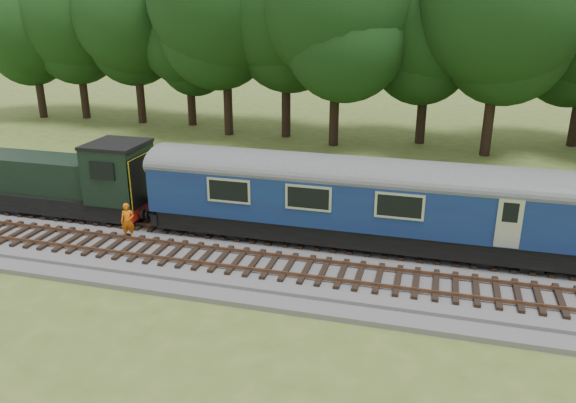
% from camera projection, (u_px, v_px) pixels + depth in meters
% --- Properties ---
extents(ground, '(120.00, 120.00, 0.00)m').
position_uv_depth(ground, '(267.00, 255.00, 23.82)').
color(ground, '#446424').
rests_on(ground, ground).
extents(ballast, '(70.00, 7.00, 0.35)m').
position_uv_depth(ballast, '(267.00, 252.00, 23.76)').
color(ballast, '#4C4C4F').
rests_on(ballast, ground).
extents(track_north, '(67.20, 2.40, 0.21)m').
position_uv_depth(track_north, '(276.00, 234.00, 24.95)').
color(track_north, black).
rests_on(track_north, ballast).
extents(track_south, '(67.20, 2.40, 0.21)m').
position_uv_depth(track_south, '(255.00, 262.00, 22.23)').
color(track_south, black).
rests_on(track_south, ballast).
extents(fence, '(64.00, 0.12, 1.00)m').
position_uv_depth(fence, '(294.00, 218.00, 27.90)').
color(fence, '#6B6054').
rests_on(fence, ground).
extents(tree_line, '(70.00, 8.00, 18.00)m').
position_uv_depth(tree_line, '(351.00, 139.00, 43.78)').
color(tree_line, black).
rests_on(tree_line, ground).
extents(dmu_railcar, '(18.05, 2.86, 3.88)m').
position_uv_depth(dmu_railcar, '(358.00, 194.00, 23.31)').
color(dmu_railcar, black).
rests_on(dmu_railcar, ground).
extents(shunter_loco, '(8.91, 2.60, 3.38)m').
position_uv_depth(shunter_loco, '(70.00, 182.00, 27.00)').
color(shunter_loco, black).
rests_on(shunter_loco, ground).
extents(worker, '(0.69, 0.58, 1.61)m').
position_uv_depth(worker, '(128.00, 221.00, 24.42)').
color(worker, '#E1610B').
rests_on(worker, ballast).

